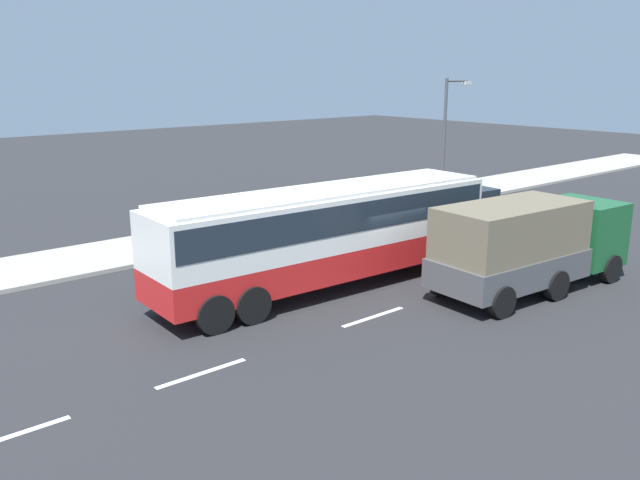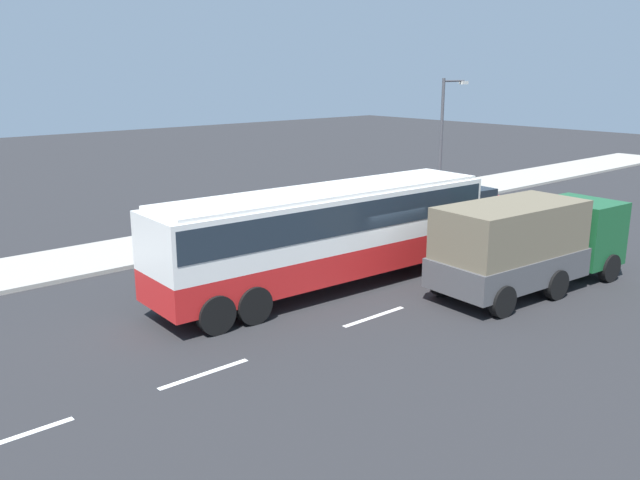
% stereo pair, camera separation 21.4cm
% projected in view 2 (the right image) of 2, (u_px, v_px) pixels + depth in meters
% --- Properties ---
extents(ground_plane, '(120.00, 120.00, 0.00)m').
position_uv_depth(ground_plane, '(376.00, 279.00, 22.70)').
color(ground_plane, '#28282B').
extents(sidewalk_curb, '(80.00, 4.00, 0.15)m').
position_uv_depth(sidewalk_curb, '(235.00, 232.00, 28.95)').
color(sidewalk_curb, '#A8A399').
rests_on(sidewalk_curb, ground_plane).
extents(lane_centreline, '(39.93, 0.16, 0.01)m').
position_uv_depth(lane_centreline, '(415.00, 303.00, 20.35)').
color(lane_centreline, white).
rests_on(lane_centreline, ground_plane).
extents(coach_bus, '(12.20, 3.17, 3.28)m').
position_uv_depth(coach_bus, '(328.00, 227.00, 21.29)').
color(coach_bus, red).
rests_on(coach_bus, ground_plane).
extents(cargo_truck, '(7.55, 3.09, 2.95)m').
position_uv_depth(cargo_truck, '(529.00, 241.00, 21.25)').
color(cargo_truck, '#19592D').
rests_on(cargo_truck, ground_plane).
extents(car_red_compact, '(4.37, 2.37, 1.53)m').
position_uv_depth(car_red_compact, '(470.00, 203.00, 31.43)').
color(car_red_compact, '#B21919').
rests_on(car_red_compact, ground_plane).
extents(pedestrian_near_curb, '(0.32, 0.32, 1.56)m').
position_uv_depth(pedestrian_near_curb, '(256.00, 209.00, 28.90)').
color(pedestrian_near_curb, black).
rests_on(pedestrian_near_curb, sidewalk_curb).
extents(street_lamp, '(1.97, 0.24, 6.39)m').
position_uv_depth(street_lamp, '(444.00, 131.00, 34.27)').
color(street_lamp, '#47474C').
rests_on(street_lamp, sidewalk_curb).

